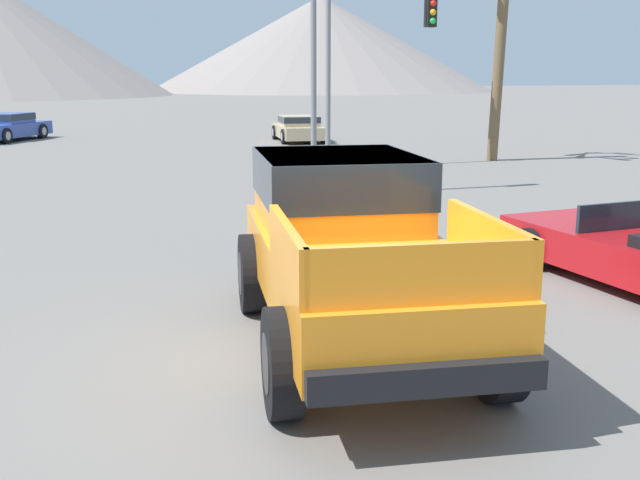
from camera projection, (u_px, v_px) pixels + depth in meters
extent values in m
plane|color=slate|center=(327.00, 357.00, 7.85)|extent=(320.00, 320.00, 0.00)
cube|color=orange|center=(355.00, 270.00, 7.92)|extent=(2.84, 5.13, 0.64)
cube|color=orange|center=(337.00, 189.00, 8.70)|extent=(2.14, 2.44, 0.81)
cube|color=#1E2833|center=(338.00, 176.00, 8.67)|extent=(2.18, 2.49, 0.52)
cube|color=orange|center=(287.00, 251.00, 6.34)|extent=(0.47, 1.91, 0.48)
cube|color=orange|center=(489.00, 243.00, 6.65)|extent=(0.47, 1.91, 0.48)
cube|color=orange|center=(423.00, 275.00, 5.61)|extent=(1.79, 0.45, 0.48)
cube|color=black|center=(316.00, 239.00, 10.34)|extent=(1.85, 0.54, 0.24)
cube|color=black|center=(428.00, 380.00, 5.59)|extent=(1.85, 0.54, 0.24)
cylinder|color=black|center=(252.00, 273.00, 9.28)|extent=(0.48, 1.01, 0.97)
cylinder|color=#232326|center=(252.00, 273.00, 9.28)|extent=(0.40, 0.59, 0.54)
cylinder|color=black|center=(403.00, 266.00, 9.62)|extent=(0.48, 1.01, 0.97)
cylinder|color=#232326|center=(403.00, 266.00, 9.62)|extent=(0.40, 0.59, 0.54)
cylinder|color=black|center=(282.00, 363.00, 6.40)|extent=(0.48, 1.01, 0.97)
cylinder|color=#232326|center=(282.00, 363.00, 6.40)|extent=(0.40, 0.59, 0.54)
cylinder|color=black|center=(497.00, 348.00, 6.73)|extent=(0.48, 1.01, 0.97)
cylinder|color=#232326|center=(497.00, 348.00, 6.73)|extent=(0.40, 0.59, 0.54)
cube|color=#B21419|center=(639.00, 254.00, 10.51)|extent=(1.77, 4.20, 0.52)
cube|color=#1E2833|center=(618.00, 216.00, 10.83)|extent=(1.46, 0.08, 0.40)
cylinder|color=black|center=(532.00, 248.00, 11.40)|extent=(0.23, 0.63, 0.63)
cylinder|color=#9E9EA3|center=(532.00, 248.00, 11.40)|extent=(0.24, 0.35, 0.35)
cylinder|color=black|center=(616.00, 239.00, 12.01)|extent=(0.23, 0.63, 0.63)
cylinder|color=#9E9EA3|center=(616.00, 239.00, 12.01)|extent=(0.24, 0.35, 0.35)
cube|color=#334C9E|center=(7.00, 130.00, 33.42)|extent=(3.97, 4.76, 0.59)
cube|color=#334C9E|center=(8.00, 118.00, 33.41)|extent=(2.36, 2.45, 0.44)
cube|color=#1E2833|center=(7.00, 117.00, 33.40)|extent=(2.41, 2.50, 0.27)
cylinder|color=black|center=(6.00, 136.00, 31.94)|extent=(0.55, 0.68, 0.67)
cylinder|color=#9E9EA3|center=(6.00, 136.00, 31.94)|extent=(0.40, 0.43, 0.37)
cylinder|color=black|center=(42.00, 131.00, 34.63)|extent=(0.55, 0.68, 0.67)
cylinder|color=#9E9EA3|center=(42.00, 131.00, 34.63)|extent=(0.40, 0.43, 0.37)
cylinder|color=black|center=(9.00, 131.00, 34.95)|extent=(0.55, 0.68, 0.67)
cylinder|color=#9E9EA3|center=(9.00, 131.00, 34.95)|extent=(0.40, 0.43, 0.37)
cube|color=tan|center=(299.00, 131.00, 33.11)|extent=(2.44, 4.26, 0.53)
cube|color=tan|center=(299.00, 121.00, 32.91)|extent=(1.84, 1.93, 0.43)
cube|color=#1E2833|center=(299.00, 119.00, 32.90)|extent=(1.88, 1.97, 0.26)
cylinder|color=black|center=(275.00, 132.00, 34.14)|extent=(0.32, 0.66, 0.64)
cylinder|color=#9E9EA3|center=(275.00, 132.00, 34.14)|extent=(0.29, 0.38, 0.35)
cylinder|color=black|center=(312.00, 132.00, 34.50)|extent=(0.32, 0.66, 0.64)
cylinder|color=#9E9EA3|center=(312.00, 132.00, 34.50)|extent=(0.29, 0.38, 0.35)
cylinder|color=black|center=(284.00, 137.00, 31.77)|extent=(0.32, 0.66, 0.64)
cylinder|color=#9E9EA3|center=(284.00, 137.00, 31.77)|extent=(0.29, 0.38, 0.35)
cylinder|color=black|center=(324.00, 136.00, 32.12)|extent=(0.32, 0.66, 0.64)
cylinder|color=#9E9EA3|center=(324.00, 136.00, 32.12)|extent=(0.29, 0.38, 0.35)
cylinder|color=slate|center=(328.00, 78.00, 23.09)|extent=(0.16, 0.16, 5.58)
cube|color=black|center=(431.00, 13.00, 23.94)|extent=(0.34, 0.26, 0.90)
sphere|color=red|center=(433.00, 3.00, 23.75)|extent=(0.20, 0.20, 0.20)
sphere|color=orange|center=(433.00, 12.00, 23.81)|extent=(0.20, 0.20, 0.20)
sphere|color=green|center=(433.00, 21.00, 23.87)|extent=(0.20, 0.20, 0.20)
cylinder|color=slate|center=(313.00, 20.00, 17.38)|extent=(0.14, 0.14, 8.27)
cylinder|color=brown|center=(500.00, 49.00, 24.88)|extent=(0.36, 0.65, 7.48)
cone|color=gray|center=(321.00, 44.00, 132.08)|extent=(60.41, 60.41, 16.31)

